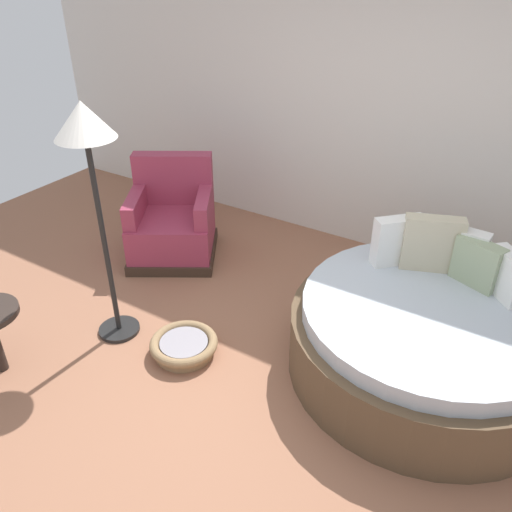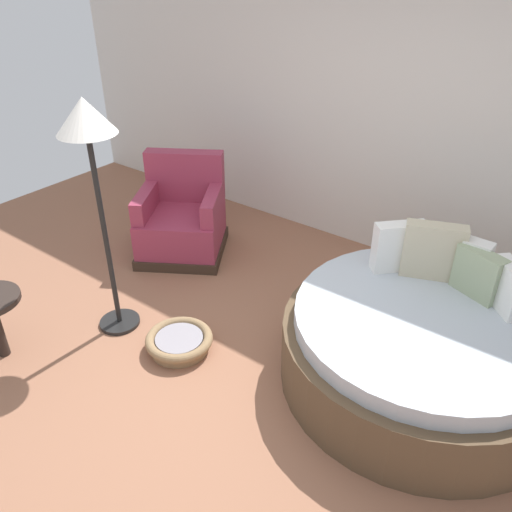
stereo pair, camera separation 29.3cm
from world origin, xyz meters
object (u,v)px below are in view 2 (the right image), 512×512
at_px(red_armchair, 182,220).
at_px(floor_lamp, 89,141).
at_px(round_daybed, 422,345).
at_px(pet_basket, 179,341).

xyz_separation_m(red_armchair, floor_lamp, (0.41, -1.19, 1.20)).
bearing_deg(floor_lamp, red_armchair, 108.91).
bearing_deg(red_armchair, round_daybed, -7.31).
height_order(round_daybed, pet_basket, round_daybed).
bearing_deg(round_daybed, floor_lamp, -158.35).
bearing_deg(floor_lamp, pet_basket, 6.32).
bearing_deg(floor_lamp, round_daybed, 21.65).
height_order(red_armchair, floor_lamp, floor_lamp).
distance_m(pet_basket, floor_lamp, 1.58).
distance_m(red_armchair, floor_lamp, 1.74).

